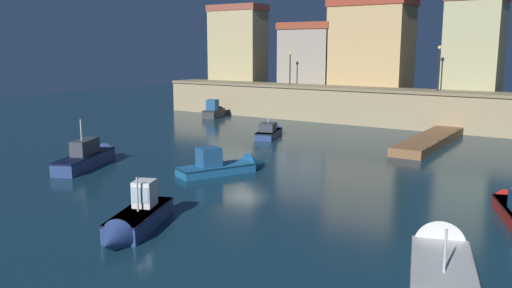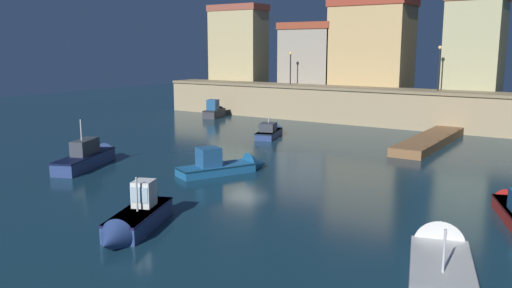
{
  "view_description": "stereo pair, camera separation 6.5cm",
  "coord_description": "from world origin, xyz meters",
  "px_view_note": "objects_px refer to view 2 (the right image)",
  "views": [
    {
      "loc": [
        18.64,
        -27.27,
        7.11
      ],
      "look_at": [
        0.0,
        1.2,
        0.87
      ],
      "focal_mm": 36.83,
      "sensor_mm": 36.0,
      "label": 1
    },
    {
      "loc": [
        18.69,
        -27.24,
        7.11
      ],
      "look_at": [
        0.0,
        1.2,
        0.87
      ],
      "focal_mm": 36.83,
      "sensor_mm": 36.0,
      "label": 2
    }
  ],
  "objects_px": {
    "moored_boat_1": "(91,156)",
    "moored_boat_2": "(271,131)",
    "moored_boat_6": "(229,165)",
    "quay_lamp_0": "(290,63)",
    "moored_boat_4": "(216,111)",
    "quay_lamp_1": "(439,61)",
    "moored_boat_3": "(133,221)",
    "moored_boat_5": "(440,260)"
  },
  "relations": [
    {
      "from": "moored_boat_1",
      "to": "moored_boat_2",
      "type": "relative_size",
      "value": 1.33
    },
    {
      "from": "quay_lamp_1",
      "to": "moored_boat_6",
      "type": "height_order",
      "value": "quay_lamp_1"
    },
    {
      "from": "moored_boat_2",
      "to": "moored_boat_6",
      "type": "distance_m",
      "value": 12.94
    },
    {
      "from": "moored_boat_5",
      "to": "moored_boat_6",
      "type": "bearing_deg",
      "value": 46.68
    },
    {
      "from": "moored_boat_1",
      "to": "quay_lamp_1",
      "type": "bearing_deg",
      "value": -50.22
    },
    {
      "from": "moored_boat_4",
      "to": "moored_boat_5",
      "type": "distance_m",
      "value": 39.64
    },
    {
      "from": "moored_boat_3",
      "to": "moored_boat_6",
      "type": "relative_size",
      "value": 0.92
    },
    {
      "from": "moored_boat_1",
      "to": "moored_boat_6",
      "type": "bearing_deg",
      "value": -91.52
    },
    {
      "from": "moored_boat_3",
      "to": "moored_boat_6",
      "type": "height_order",
      "value": "moored_boat_3"
    },
    {
      "from": "quay_lamp_0",
      "to": "moored_boat_2",
      "type": "relative_size",
      "value": 0.66
    },
    {
      "from": "moored_boat_6",
      "to": "moored_boat_4",
      "type": "bearing_deg",
      "value": 64.76
    },
    {
      "from": "moored_boat_1",
      "to": "moored_boat_2",
      "type": "bearing_deg",
      "value": -35.73
    },
    {
      "from": "quay_lamp_1",
      "to": "moored_boat_3",
      "type": "bearing_deg",
      "value": -94.76
    },
    {
      "from": "moored_boat_3",
      "to": "moored_boat_5",
      "type": "relative_size",
      "value": 0.7
    },
    {
      "from": "moored_boat_2",
      "to": "moored_boat_5",
      "type": "height_order",
      "value": "moored_boat_5"
    },
    {
      "from": "quay_lamp_1",
      "to": "quay_lamp_0",
      "type": "bearing_deg",
      "value": 180.0
    },
    {
      "from": "moored_boat_3",
      "to": "moored_boat_5",
      "type": "distance_m",
      "value": 11.36
    },
    {
      "from": "moored_boat_4",
      "to": "moored_boat_6",
      "type": "xyz_separation_m",
      "value": [
        15.82,
        -19.24,
        -0.22
      ]
    },
    {
      "from": "quay_lamp_0",
      "to": "moored_boat_4",
      "type": "bearing_deg",
      "value": -149.88
    },
    {
      "from": "quay_lamp_0",
      "to": "moored_boat_2",
      "type": "xyz_separation_m",
      "value": [
        4.5,
        -11.03,
        -5.23
      ]
    },
    {
      "from": "moored_boat_1",
      "to": "quay_lamp_0",
      "type": "bearing_deg",
      "value": -20.39
    },
    {
      "from": "moored_boat_4",
      "to": "moored_boat_5",
      "type": "relative_size",
      "value": 0.57
    },
    {
      "from": "moored_boat_2",
      "to": "moored_boat_3",
      "type": "relative_size",
      "value": 0.96
    },
    {
      "from": "quay_lamp_1",
      "to": "moored_boat_3",
      "type": "xyz_separation_m",
      "value": [
        -2.78,
        -33.42,
        -5.48
      ]
    },
    {
      "from": "moored_boat_1",
      "to": "moored_boat_5",
      "type": "distance_m",
      "value": 22.41
    },
    {
      "from": "quay_lamp_0",
      "to": "moored_boat_3",
      "type": "xyz_separation_m",
      "value": [
        12.01,
        -33.42,
        -5.15
      ]
    },
    {
      "from": "quay_lamp_0",
      "to": "moored_boat_6",
      "type": "xyz_separation_m",
      "value": [
        9.1,
        -23.13,
        -5.23
      ]
    },
    {
      "from": "moored_boat_2",
      "to": "moored_boat_3",
      "type": "height_order",
      "value": "moored_boat_3"
    },
    {
      "from": "quay_lamp_0",
      "to": "moored_boat_1",
      "type": "distance_m",
      "value": 26.75
    },
    {
      "from": "moored_boat_6",
      "to": "moored_boat_5",
      "type": "bearing_deg",
      "value": -91.91
    },
    {
      "from": "moored_boat_1",
      "to": "moored_boat_4",
      "type": "height_order",
      "value": "moored_boat_1"
    },
    {
      "from": "moored_boat_1",
      "to": "moored_boat_5",
      "type": "bearing_deg",
      "value": -122.5
    },
    {
      "from": "quay_lamp_1",
      "to": "moored_boat_1",
      "type": "height_order",
      "value": "quay_lamp_1"
    },
    {
      "from": "moored_boat_5",
      "to": "quay_lamp_0",
      "type": "bearing_deg",
      "value": 21.06
    },
    {
      "from": "moored_boat_3",
      "to": "moored_boat_6",
      "type": "bearing_deg",
      "value": 173.38
    },
    {
      "from": "moored_boat_3",
      "to": "moored_boat_5",
      "type": "bearing_deg",
      "value": 83.89
    },
    {
      "from": "moored_boat_6",
      "to": "moored_boat_2",
      "type": "bearing_deg",
      "value": 46.14
    },
    {
      "from": "moored_boat_2",
      "to": "moored_boat_3",
      "type": "distance_m",
      "value": 23.62
    },
    {
      "from": "moored_boat_3",
      "to": "quay_lamp_0",
      "type": "bearing_deg",
      "value": 177.36
    },
    {
      "from": "quay_lamp_0",
      "to": "moored_boat_6",
      "type": "bearing_deg",
      "value": -68.52
    },
    {
      "from": "quay_lamp_0",
      "to": "moored_boat_2",
      "type": "bearing_deg",
      "value": -67.8
    },
    {
      "from": "quay_lamp_1",
      "to": "moored_boat_2",
      "type": "xyz_separation_m",
      "value": [
        -10.29,
        -11.03,
        -5.56
      ]
    }
  ]
}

